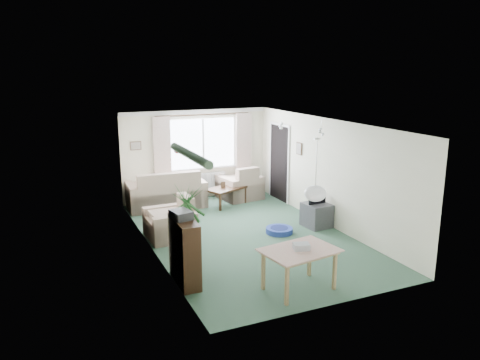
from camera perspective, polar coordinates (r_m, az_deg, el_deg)
name	(u,v)px	position (r m, az deg, el deg)	size (l,w,h in m)	color
ground	(246,235)	(10.02, 0.70, -6.78)	(6.50, 6.50, 0.00)	#325441
window	(203,143)	(12.63, -4.54, 4.50)	(1.80, 0.03, 1.30)	white
curtain_rod	(203,115)	(12.45, -4.49, 7.94)	(2.60, 0.03, 0.03)	black
curtain_left	(162,155)	(12.25, -9.46, 2.98)	(0.45, 0.08, 2.00)	beige
curtain_right	(243,149)	(12.99, 0.42, 3.77)	(0.45, 0.08, 2.00)	beige
radiator	(204,183)	(12.81, -4.39, -0.39)	(1.20, 0.10, 0.55)	white
doorway	(279,163)	(12.50, 4.83, 2.07)	(0.03, 0.95, 2.00)	black
pendant_lamp	(315,193)	(7.74, 9.16, -1.63)	(0.36, 0.36, 0.36)	white
tinsel_garland	(190,155)	(6.66, -6.12, 3.07)	(1.60, 1.60, 0.12)	#196626
bauble_cluster_a	(281,124)	(10.86, 5.05, 6.84)	(0.20, 0.20, 0.20)	silver
bauble_cluster_b	(321,129)	(9.99, 9.89, 6.10)	(0.20, 0.20, 0.20)	silver
wall_picture_back	(136,146)	(12.16, -12.60, 4.09)	(0.28, 0.03, 0.22)	brown
wall_picture_right	(299,149)	(11.55, 7.23, 3.82)	(0.03, 0.24, 0.30)	brown
sofa	(166,188)	(12.05, -9.02, -1.02)	(1.93, 1.02, 0.97)	beige
armchair_corner	(240,182)	(12.68, -0.03, -0.24)	(1.02, 0.96, 0.91)	#B8AE8B
armchair_left	(170,218)	(9.88, -8.58, -4.56)	(0.97, 0.92, 0.87)	tan
coffee_table	(226,196)	(12.12, -1.68, -1.99)	(1.03, 0.57, 0.46)	black
photo_frame	(223,185)	(12.05, -2.09, -0.56)	(0.12, 0.02, 0.16)	#4F3A29
bookshelf	(184,251)	(7.81, -6.79, -8.62)	(0.30, 0.90, 1.10)	black
hifi_box	(181,215)	(7.62, -7.20, -4.23)	(0.28, 0.35, 0.14)	#393A3E
houseplant	(188,229)	(8.15, -6.41, -5.96)	(0.66, 0.66, 1.55)	#1E592D
dining_table	(299,270)	(7.66, 7.20, -10.85)	(1.06, 0.71, 0.67)	tan
gift_box	(301,247)	(7.51, 7.48, -8.12)	(0.25, 0.18, 0.12)	#B8BBC4
tv_cube	(317,215)	(10.63, 9.32, -4.24)	(0.53, 0.58, 0.53)	#39393E
pet_bed	(279,230)	(10.19, 4.81, -6.13)	(0.58, 0.58, 0.12)	navy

